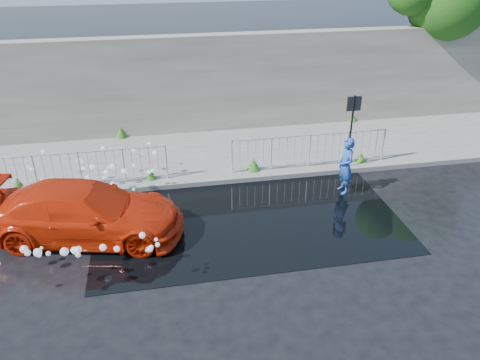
% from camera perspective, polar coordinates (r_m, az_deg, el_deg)
% --- Properties ---
extents(ground, '(90.00, 90.00, 0.00)m').
position_cam_1_polar(ground, '(11.82, -0.60, -7.21)').
color(ground, black).
rests_on(ground, ground).
extents(pavement, '(30.00, 4.00, 0.15)m').
position_cam_1_polar(pavement, '(16.09, -3.74, 3.17)').
color(pavement, '#5B5B56').
rests_on(pavement, ground).
extents(curb, '(30.00, 0.25, 0.16)m').
position_cam_1_polar(curb, '(14.31, -2.71, -0.12)').
color(curb, '#5B5B56').
rests_on(curb, ground).
extents(retaining_wall, '(30.00, 0.60, 3.50)m').
position_cam_1_polar(retaining_wall, '(17.50, -4.87, 11.59)').
color(retaining_wall, '#655D55').
rests_on(retaining_wall, pavement).
extents(puddle, '(8.00, 5.00, 0.01)m').
position_cam_1_polar(puddle, '(12.71, 0.83, -4.39)').
color(puddle, black).
rests_on(puddle, ground).
extents(sign_post, '(0.45, 0.06, 2.50)m').
position_cam_1_polar(sign_post, '(14.81, 13.50, 7.11)').
color(sign_post, black).
rests_on(sign_post, ground).
extents(railing_left, '(5.05, 0.05, 1.10)m').
position_cam_1_polar(railing_left, '(14.41, -18.92, 1.45)').
color(railing_left, silver).
rests_on(railing_left, pavement).
extents(railing_right, '(5.05, 0.05, 1.10)m').
position_cam_1_polar(railing_right, '(14.97, 8.49, 3.72)').
color(railing_right, silver).
rests_on(railing_right, pavement).
extents(weeds, '(12.17, 3.93, 0.40)m').
position_cam_1_polar(weeds, '(15.48, -5.82, 3.06)').
color(weeds, '#235416').
rests_on(weeds, pavement).
extents(water_spray, '(3.73, 5.59, 1.02)m').
position_cam_1_polar(water_spray, '(12.63, -17.77, -2.40)').
color(water_spray, white).
rests_on(water_spray, ground).
extents(red_car, '(5.11, 2.92, 1.39)m').
position_cam_1_polar(red_car, '(12.17, -18.37, -3.75)').
color(red_car, red).
rests_on(red_car, ground).
extents(person, '(0.43, 0.64, 1.70)m').
position_cam_1_polar(person, '(13.82, 12.77, 1.69)').
color(person, '#2146A5').
rests_on(person, ground).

